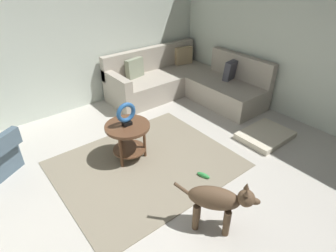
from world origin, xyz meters
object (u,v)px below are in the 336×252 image
sectional_couch (184,83)px  dog (218,201)px  dog_toy_bone (203,175)px  dog_bed_mat (265,135)px  side_table (128,133)px  torus_sculpture (126,114)px

sectional_couch → dog: sectional_couch is taller
sectional_couch → dog_toy_bone: bearing=-125.5°
dog_bed_mat → dog: size_ratio=1.13×
dog_bed_mat → dog_toy_bone: dog_bed_mat is taller
side_table → dog_toy_bone: (0.52, -0.94, -0.39)m
side_table → dog_bed_mat: (1.93, -0.89, -0.37)m
side_table → dog: dog is taller
torus_sculpture → dog: (0.07, -1.56, -0.33)m
sectional_couch → side_table: size_ratio=3.75×
dog_bed_mat → torus_sculpture: bearing=155.3°
dog_toy_bone → dog_bed_mat: bearing=2.1°
dog → dog_toy_bone: (0.45, 0.63, -0.35)m
torus_sculpture → dog_bed_mat: size_ratio=0.41×
dog_bed_mat → dog_toy_bone: bearing=-177.9°
torus_sculpture → dog: torus_sculpture is taller
side_table → dog: (0.07, -1.56, -0.04)m
torus_sculpture → dog_toy_bone: torus_sculpture is taller
side_table → torus_sculpture: torus_sculpture is taller
torus_sculpture → dog_bed_mat: torus_sculpture is taller
dog_bed_mat → dog_toy_bone: (-1.40, -0.05, -0.01)m
side_table → dog_toy_bone: size_ratio=3.33×
dog → dog_bed_mat: bearing=162.7°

